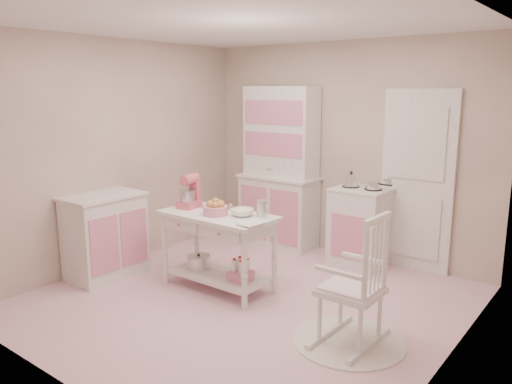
# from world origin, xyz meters

# --- Properties ---
(room_shell) EXTENTS (3.84, 3.84, 2.62)m
(room_shell) POSITION_xyz_m (0.00, 0.00, 1.65)
(room_shell) COLOR pink
(room_shell) RESTS_ON ground
(door) EXTENTS (0.82, 0.05, 2.04)m
(door) POSITION_xyz_m (0.95, 1.87, 1.02)
(door) COLOR white
(door) RESTS_ON ground
(hutch) EXTENTS (1.06, 0.50, 2.08)m
(hutch) POSITION_xyz_m (-0.79, 1.66, 1.04)
(hutch) COLOR white
(hutch) RESTS_ON ground
(stove) EXTENTS (0.62, 0.57, 0.92)m
(stove) POSITION_xyz_m (0.41, 1.61, 0.46)
(stove) COLOR white
(stove) RESTS_ON ground
(base_cabinet) EXTENTS (0.54, 0.84, 0.92)m
(base_cabinet) POSITION_xyz_m (-1.63, -0.44, 0.46)
(base_cabinet) COLOR white
(base_cabinet) RESTS_ON ground
(lace_rug) EXTENTS (0.92, 0.92, 0.01)m
(lace_rug) POSITION_xyz_m (1.18, -0.14, 0.01)
(lace_rug) COLOR white
(lace_rug) RESTS_ON ground
(rocking_chair) EXTENTS (0.50, 0.73, 1.10)m
(rocking_chair) POSITION_xyz_m (1.18, -0.14, 0.55)
(rocking_chair) COLOR white
(rocking_chair) RESTS_ON ground
(work_table) EXTENTS (1.20, 0.60, 0.80)m
(work_table) POSITION_xyz_m (-0.42, 0.05, 0.40)
(work_table) COLOR white
(work_table) RESTS_ON ground
(stand_mixer) EXTENTS (0.24, 0.31, 0.34)m
(stand_mixer) POSITION_xyz_m (-0.84, 0.07, 0.97)
(stand_mixer) COLOR #D2586B
(stand_mixer) RESTS_ON work_table
(cookie_tray) EXTENTS (0.34, 0.24, 0.02)m
(cookie_tray) POSITION_xyz_m (-0.57, 0.23, 0.81)
(cookie_tray) COLOR silver
(cookie_tray) RESTS_ON work_table
(bread_basket) EXTENTS (0.25, 0.25, 0.09)m
(bread_basket) POSITION_xyz_m (-0.40, 0.00, 0.85)
(bread_basket) COLOR pink
(bread_basket) RESTS_ON work_table
(mixing_bowl) EXTENTS (0.23, 0.23, 0.07)m
(mixing_bowl) POSITION_xyz_m (-0.16, 0.13, 0.84)
(mixing_bowl) COLOR white
(mixing_bowl) RESTS_ON work_table
(metal_pitcher) EXTENTS (0.10, 0.10, 0.17)m
(metal_pitcher) POSITION_xyz_m (0.02, 0.21, 0.89)
(metal_pitcher) COLOR silver
(metal_pitcher) RESTS_ON work_table
(recipe_book) EXTENTS (0.20, 0.26, 0.02)m
(recipe_book) POSITION_xyz_m (0.03, -0.07, 0.81)
(recipe_book) COLOR white
(recipe_book) RESTS_ON work_table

